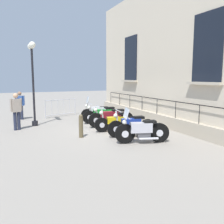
% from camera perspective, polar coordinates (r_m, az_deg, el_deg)
% --- Properties ---
extents(ground_plane, '(60.00, 60.00, 0.00)m').
position_cam_1_polar(ground_plane, '(11.11, -0.19, -4.10)').
color(ground_plane, gray).
extents(building_facade, '(0.82, 13.56, 6.98)m').
position_cam_1_polar(building_facade, '(12.34, 12.42, 12.82)').
color(building_facade, beige).
rests_on(building_facade, ground_plane).
extents(motorcycle_white, '(1.96, 0.70, 1.33)m').
position_cam_1_polar(motorcycle_white, '(13.37, -3.18, -0.13)').
color(motorcycle_white, black).
rests_on(motorcycle_white, ground_plane).
extents(motorcycle_green, '(2.13, 0.70, 1.04)m').
position_cam_1_polar(motorcycle_green, '(12.54, -2.14, -0.63)').
color(motorcycle_green, black).
rests_on(motorcycle_green, ground_plane).
extents(motorcycle_maroon, '(2.19, 0.76, 1.04)m').
position_cam_1_polar(motorcycle_maroon, '(11.59, -0.21, -1.34)').
color(motorcycle_maroon, black).
rests_on(motorcycle_maroon, ground_plane).
extents(motorcycle_yellow, '(2.02, 0.64, 1.05)m').
position_cam_1_polar(motorcycle_yellow, '(10.68, 1.14, -2.45)').
color(motorcycle_yellow, black).
rests_on(motorcycle_yellow, ground_plane).
extents(motorcycle_blue, '(2.01, 0.76, 1.08)m').
position_cam_1_polar(motorcycle_blue, '(9.74, 4.67, -3.22)').
color(motorcycle_blue, black).
rests_on(motorcycle_blue, ground_plane).
extents(motorcycle_silver, '(1.94, 0.89, 1.28)m').
position_cam_1_polar(motorcycle_silver, '(8.83, 6.97, -4.33)').
color(motorcycle_silver, black).
rests_on(motorcycle_silver, ground_plane).
extents(lamppost, '(0.30, 1.00, 3.97)m').
position_cam_1_polar(lamppost, '(12.31, -18.17, 9.67)').
color(lamppost, black).
rests_on(lamppost, ground_plane).
extents(crowd_barrier, '(1.99, 0.75, 1.05)m').
position_cam_1_polar(crowd_barrier, '(14.96, -11.90, 1.10)').
color(crowd_barrier, '#B7B7BF').
rests_on(crowd_barrier, ground_plane).
extents(bollard, '(0.17, 0.17, 0.92)m').
position_cam_1_polar(bollard, '(9.64, -7.29, -3.25)').
color(bollard, brown).
rests_on(bollard, ground_plane).
extents(pedestrian_standing, '(0.52, 0.31, 1.66)m').
position_cam_1_polar(pedestrian_standing, '(11.65, -21.55, 0.58)').
color(pedestrian_standing, '#23283D').
rests_on(pedestrian_standing, ground_plane).
extents(pedestrian_walking, '(0.48, 0.36, 1.58)m').
position_cam_1_polar(pedestrian_walking, '(14.49, -20.77, 1.78)').
color(pedestrian_walking, '#23283D').
rests_on(pedestrian_walking, ground_plane).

